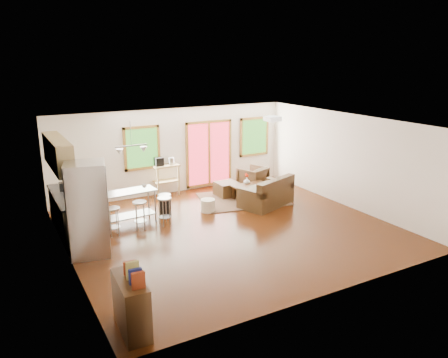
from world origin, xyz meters
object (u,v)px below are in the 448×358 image
rug (243,199)px  island (129,202)px  loveseat (267,194)px  kitchen_cart (165,169)px  ottoman (227,189)px  armchair (253,177)px  coffee_table (251,187)px  refrigerator (88,209)px

rug → island: 3.59m
loveseat → kitchen_cart: size_ratio=1.48×
rug → ottoman: size_ratio=3.84×
armchair → kitchen_cart: 2.80m
rug → coffee_table: bearing=-25.1°
refrigerator → coffee_table: bearing=29.9°
coffee_table → refrigerator: (-4.97, -1.48, 0.63)m
island → rug: bearing=5.0°
coffee_table → refrigerator: size_ratio=0.55×
rug → refrigerator: size_ratio=1.21×
coffee_table → armchair: 1.06m
ottoman → refrigerator: (-4.51, -2.11, 0.80)m
armchair → ottoman: (-1.07, -0.23, -0.19)m
loveseat → refrigerator: refrigerator is taller
armchair → island: size_ratio=0.56×
loveseat → coffee_table: 0.70m
armchair → kitchen_cart: (-2.67, 0.76, 0.42)m
rug → refrigerator: bearing=-161.6°
island → ottoman: bearing=14.3°
coffee_table → ottoman: (-0.47, 0.64, -0.16)m
armchair → refrigerator: bearing=2.0°
island → refrigerator: bearing=-133.8°
armchair → island: bearing=-6.9°
loveseat → kitchen_cart: kitchen_cart is taller
armchair → kitchen_cart: bearing=-36.7°
loveseat → ottoman: (-0.56, 1.33, -0.12)m
loveseat → island: bearing=152.9°
rug → armchair: armchair is taller
rug → coffee_table: size_ratio=2.20×
loveseat → armchair: (0.51, 1.56, 0.07)m
island → loveseat: bearing=-7.3°
loveseat → ottoman: loveseat is taller
island → coffee_table: bearing=3.1°
coffee_table → ottoman: coffee_table is taller
armchair → island: 4.49m
loveseat → kitchen_cart: 3.21m
loveseat → armchair: 1.65m
coffee_table → island: bearing=-176.9°
ottoman → island: bearing=-165.7°
rug → coffee_table: (0.22, -0.10, 0.36)m
refrigerator → island: 1.81m
rug → ottoman: 0.62m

